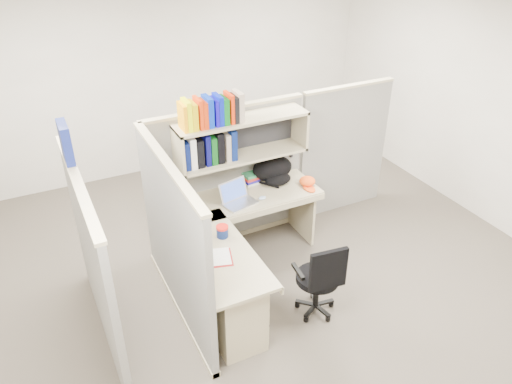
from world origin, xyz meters
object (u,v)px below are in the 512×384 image
task_chair (318,289)px  laptop (240,194)px  desk (239,277)px  backpack (275,171)px  snack_canister (222,231)px

task_chair → laptop: bearing=106.0°
desk → backpack: 1.41m
backpack → task_chair: bearing=-117.8°
desk → snack_canister: (-0.03, 0.28, 0.35)m
backpack → task_chair: backpack is taller
desk → task_chair: task_chair is taller
task_chair → desk: bearing=152.9°
snack_canister → backpack: bearing=37.3°
laptop → snack_canister: laptop is taller
desk → snack_canister: snack_canister is taller
laptop → backpack: size_ratio=0.71×
laptop → task_chair: bearing=-87.5°
laptop → task_chair: 1.24m
desk → task_chair: (0.66, -0.34, -0.14)m
desk → snack_canister: 0.45m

